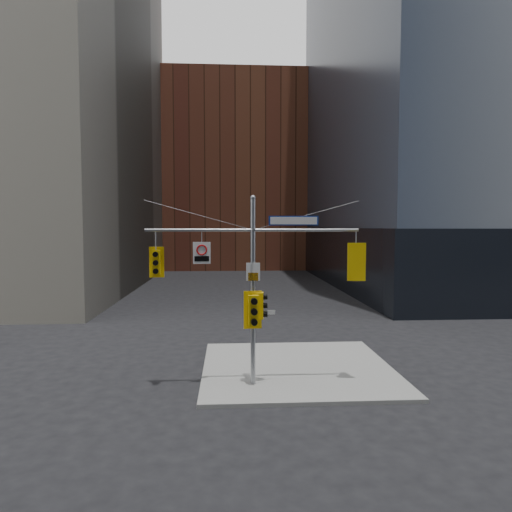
{
  "coord_description": "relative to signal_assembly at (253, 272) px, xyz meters",
  "views": [
    {
      "loc": [
        -0.9,
        -15.04,
        6.12
      ],
      "look_at": [
        0.11,
        2.0,
        5.02
      ],
      "focal_mm": 32.0,
      "sensor_mm": 36.0,
      "label": 1
    }
  ],
  "objects": [
    {
      "name": "street_blade_ns",
      "position": [
        0.0,
        0.46,
        -1.7
      ],
      "size": [
        0.12,
        0.82,
        0.16
      ],
      "rotation": [
        0.0,
        0.0,
        0.1
      ],
      "color": "#145926",
      "rests_on": "ground"
    },
    {
      "name": "brick_midrise",
      "position": [
        0.0,
        56.01,
        9.58
      ],
      "size": [
        26.0,
        20.0,
        28.0
      ],
      "primitive_type": "cube",
      "color": "brown",
      "rests_on": "ground"
    },
    {
      "name": "traffic_light_east_arm",
      "position": [
        3.92,
        0.0,
        0.38
      ],
      "size": [
        0.69,
        0.59,
        1.44
      ],
      "rotation": [
        0.0,
        0.0,
        3.02
      ],
      "color": "yellow",
      "rests_on": "ground"
    },
    {
      "name": "regulatory_sign_arm",
      "position": [
        -1.91,
        -0.02,
        0.76
      ],
      "size": [
        0.65,
        0.12,
        0.82
      ],
      "rotation": [
        0.0,
        0.0,
        0.1
      ],
      "color": "silver",
      "rests_on": "ground"
    },
    {
      "name": "sidewalk_corner",
      "position": [
        2.0,
        2.01,
        -4.34
      ],
      "size": [
        8.0,
        8.0,
        0.15
      ],
      "primitive_type": "cube",
      "color": "gray",
      "rests_on": "ground"
    },
    {
      "name": "podium_ne",
      "position": [
        28.0,
        30.01,
        -1.42
      ],
      "size": [
        36.4,
        36.4,
        6.0
      ],
      "primitive_type": "cube",
      "color": "black",
      "rests_on": "ground"
    },
    {
      "name": "signal_assembly",
      "position": [
        0.0,
        0.0,
        0.0
      ],
      "size": [
        8.0,
        0.8,
        7.3
      ],
      "color": "#96999E",
      "rests_on": "ground"
    },
    {
      "name": "street_blade_ew",
      "position": [
        0.45,
        0.01,
        -1.54
      ],
      "size": [
        0.79,
        0.09,
        0.16
      ],
      "rotation": [
        0.0,
        0.0,
        0.08
      ],
      "color": "silver",
      "rests_on": "ground"
    },
    {
      "name": "traffic_light_west_arm",
      "position": [
        -3.6,
        0.01,
        0.38
      ],
      "size": [
        0.55,
        0.44,
        1.15
      ],
      "rotation": [
        0.0,
        0.0,
        0.04
      ],
      "color": "yellow",
      "rests_on": "ground"
    },
    {
      "name": "traffic_light_pole_side",
      "position": [
        0.32,
        0.0,
        -1.27
      ],
      "size": [
        0.41,
        0.35,
        1.01
      ],
      "rotation": [
        0.0,
        0.0,
        1.46
      ],
      "color": "yellow",
      "rests_on": "ground"
    },
    {
      "name": "street_sign_blade",
      "position": [
        1.53,
        0.0,
        1.93
      ],
      "size": [
        1.88,
        0.07,
        0.36
      ],
      "rotation": [
        0.0,
        0.0,
        -0.01
      ],
      "color": "navy",
      "rests_on": "ground"
    },
    {
      "name": "regulatory_sign_pole",
      "position": [
        0.0,
        -0.11,
        0.01
      ],
      "size": [
        0.52,
        0.06,
        0.68
      ],
      "rotation": [
        0.0,
        0.0,
        -0.04
      ],
      "color": "silver",
      "rests_on": "ground"
    },
    {
      "name": "traffic_light_pole_front",
      "position": [
        -0.0,
        -0.27,
        -1.41
      ],
      "size": [
        0.68,
        0.56,
        1.43
      ],
      "rotation": [
        0.0,
        0.0,
        0.08
      ],
      "color": "yellow",
      "rests_on": "ground"
    },
    {
      "name": "ground",
      "position": [
        0.0,
        -1.99,
        -4.42
      ],
      "size": [
        160.0,
        160.0,
        0.0
      ],
      "primitive_type": "plane",
      "color": "black",
      "rests_on": "ground"
    }
  ]
}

